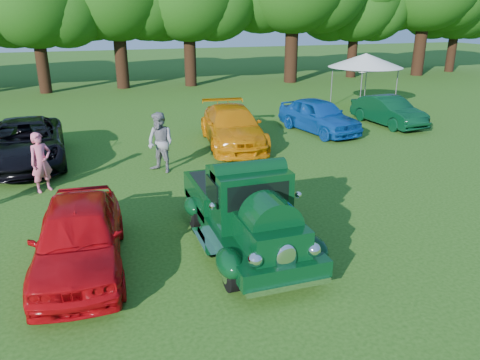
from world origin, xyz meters
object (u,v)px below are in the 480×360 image
object	(u,v)px
back_car_blue	(319,116)
spectator_grey	(160,143)
hero_pickup	(245,212)
spectator_pink	(41,162)
back_car_green	(388,111)
back_car_black	(25,143)
red_convertible	(79,236)
canopy_tent	(366,61)
back_car_orange	(232,127)

from	to	relation	value
back_car_blue	spectator_grey	bearing A→B (deg)	-166.95
hero_pickup	spectator_pink	xyz separation A→B (m)	(-4.43, 5.09, 0.06)
back_car_blue	back_car_green	xyz separation A→B (m)	(3.66, 0.18, -0.07)
spectator_pink	back_car_black	bearing A→B (deg)	71.46
back_car_black	back_car_green	size ratio (longest dim) A/B	1.35
back_car_black	spectator_pink	bearing A→B (deg)	-79.76
back_car_green	hero_pickup	bearing A→B (deg)	-142.66
hero_pickup	back_car_blue	distance (m)	11.03
red_convertible	canopy_tent	world-z (taller)	canopy_tent
hero_pickup	spectator_pink	bearing A→B (deg)	131.05
spectator_pink	spectator_grey	size ratio (longest dim) A/B	0.89
hero_pickup	red_convertible	xyz separation A→B (m)	(-3.47, 0.13, -0.09)
back_car_orange	back_car_blue	distance (m)	4.26
spectator_pink	spectator_grey	world-z (taller)	spectator_grey
back_car_green	red_convertible	bearing A→B (deg)	-151.17
canopy_tent	back_car_orange	bearing A→B (deg)	-151.68
hero_pickup	back_car_black	distance (m)	9.57
back_car_orange	back_car_green	xyz separation A→B (m)	(7.85, 0.99, -0.08)
back_car_blue	spectator_pink	bearing A→B (deg)	-171.08
red_convertible	back_car_black	distance (m)	8.13
spectator_pink	spectator_grey	distance (m)	3.60
back_car_blue	spectator_grey	distance (m)	8.05
red_convertible	back_car_blue	size ratio (longest dim) A/B	0.99
back_car_blue	canopy_tent	size ratio (longest dim) A/B	0.97
back_car_black	spectator_grey	size ratio (longest dim) A/B	2.74
hero_pickup	back_car_green	bearing A→B (deg)	41.82
back_car_green	spectator_pink	xyz separation A→B (m)	(-14.59, -4.00, 0.22)
red_convertible	back_car_blue	distance (m)	13.29
back_car_orange	canopy_tent	xyz separation A→B (m)	(8.91, 4.80, 1.79)
back_car_black	spectator_pink	xyz separation A→B (m)	(0.69, -3.01, 0.13)
back_car_black	back_car_green	xyz separation A→B (m)	(15.27, 1.00, -0.09)
hero_pickup	spectator_grey	xyz separation A→B (m)	(-0.89, 5.72, 0.17)
back_car_orange	spectator_pink	world-z (taller)	spectator_pink
back_car_orange	spectator_grey	xyz separation A→B (m)	(-3.20, -2.38, 0.24)
back_car_black	canopy_tent	size ratio (longest dim) A/B	1.22
back_car_orange	back_car_black	bearing A→B (deg)	-172.58
red_convertible	spectator_pink	size ratio (longest dim) A/B	2.42
hero_pickup	canopy_tent	bearing A→B (deg)	48.98
back_car_orange	back_car_blue	size ratio (longest dim) A/B	1.19
hero_pickup	back_car_black	xyz separation A→B (m)	(-5.12, 8.09, -0.06)
canopy_tent	spectator_grey	bearing A→B (deg)	-149.31
red_convertible	spectator_pink	distance (m)	5.05
back_car_blue	back_car_orange	bearing A→B (deg)	-179.37
back_car_blue	spectator_grey	size ratio (longest dim) A/B	2.18
hero_pickup	back_car_black	bearing A→B (deg)	122.30
red_convertible	back_car_green	world-z (taller)	red_convertible
back_car_black	back_car_green	bearing A→B (deg)	1.12
canopy_tent	back_car_black	bearing A→B (deg)	-163.60
hero_pickup	spectator_grey	world-z (taller)	spectator_grey
back_car_orange	hero_pickup	bearing A→B (deg)	-98.56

